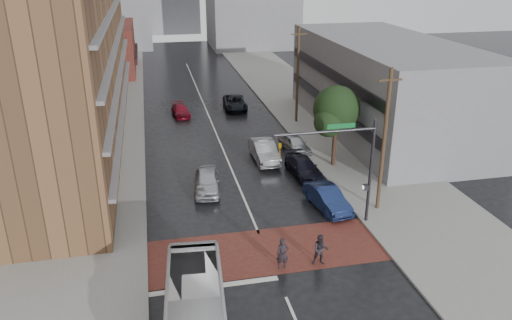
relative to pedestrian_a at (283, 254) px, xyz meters
name	(u,v)px	position (x,y,z in m)	size (l,w,h in m)	color
ground	(268,255)	(-0.49, 1.45, -0.95)	(160.00, 160.00, 0.00)	black
crosswalk	(266,251)	(-0.49, 1.95, -0.94)	(14.00, 5.00, 0.02)	brown
sidewalk_west	(98,132)	(-11.99, 26.45, -0.88)	(9.00, 90.00, 0.15)	gray
sidewalk_east	(317,117)	(11.01, 26.45, -0.88)	(9.00, 90.00, 0.15)	gray
storefront_west	(107,48)	(-12.49, 55.45, 2.55)	(8.00, 16.00, 7.00)	maroon
building_east	(384,86)	(16.01, 21.45, 3.55)	(11.00, 26.00, 9.00)	gray
street_tree	(336,112)	(8.03, 13.48, 3.78)	(4.20, 4.10, 6.90)	#332319
signal_mast	(350,158)	(5.36, 3.95, 3.78)	(6.50, 0.30, 7.20)	#2D2D33
utility_pole_near	(384,141)	(8.31, 5.45, 4.19)	(1.60, 0.26, 10.00)	#473321
utility_pole_far	(298,75)	(8.31, 25.45, 4.19)	(1.60, 0.26, 10.00)	#473321
pedestrian_a	(283,254)	(0.00, 0.00, 0.00)	(0.70, 0.46, 1.91)	black
pedestrian_b	(321,250)	(2.22, -0.05, -0.01)	(0.92, 0.72, 1.89)	#272127
car_travel_a	(207,181)	(-2.95, 10.92, -0.15)	(1.91, 4.74, 1.62)	#B8BAC0
car_travel_b	(264,151)	(2.61, 15.90, -0.09)	(1.82, 5.22, 1.72)	#B0B3B8
car_travel_c	(181,111)	(-3.48, 30.39, -0.36)	(1.67, 4.10, 1.19)	maroon
suv_travel	(235,103)	(2.83, 31.83, -0.21)	(2.46, 5.33, 1.48)	black
car_parked_near	(327,198)	(4.93, 6.37, -0.18)	(1.64, 4.70, 1.55)	#15214A
car_parked_mid	(303,167)	(4.97, 12.19, -0.25)	(1.96, 4.83, 1.40)	black
car_parked_far	(295,144)	(5.81, 17.45, -0.22)	(1.73, 4.31, 1.47)	#B3B5BC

